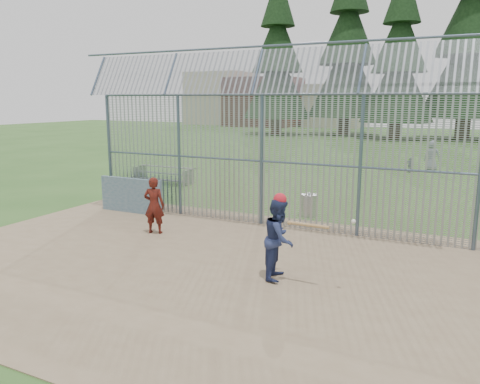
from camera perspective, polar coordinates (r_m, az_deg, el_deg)
The scene contains 13 objects.
ground at distance 11.78m, azimuth -4.32°, elevation -7.93°, with size 120.00×120.00×0.00m, color #2D511E.
dirt_infield at distance 11.37m, azimuth -5.60°, elevation -8.61°, with size 14.00×10.00×0.02m, color #756047.
dugout_wall at distance 16.48m, azimuth -13.11°, elevation -0.41°, with size 2.50×0.12×1.20m, color #38566B.
batter at distance 10.17m, azimuth 4.82°, elevation -5.69°, with size 0.86×0.67×1.77m, color navy.
onlooker at distance 13.75m, azimuth -10.42°, elevation -1.60°, with size 0.60×0.40×1.66m, color maroon.
bg_kid_standing at distance 27.61m, azimuth 22.36°, elevation 4.10°, with size 0.82×0.53×1.68m, color slate.
bg_kid_seated at distance 26.72m, azimuth 20.05°, elevation 3.13°, with size 0.48×0.20×0.82m, color slate.
batting_gear at distance 9.90m, azimuth 5.60°, elevation -1.47°, with size 1.79×0.34×0.63m.
trash_can at distance 15.82m, azimuth 8.37°, elevation -1.60°, with size 0.56×0.56×0.82m.
bleacher at distance 22.33m, azimuth -9.34°, elevation 2.19°, with size 3.00×0.95×0.72m.
backstop_fence at distance 13.65m, azimuth 9.54°, elevation 4.77°, with size 20.09×0.81×5.30m.
conifer_row at distance 51.70m, azimuth 22.85°, elevation 18.13°, with size 38.48×12.26×20.20m.
distant_buildings at distance 72.09m, azimuth 2.51°, elevation 11.00°, with size 26.50×10.50×8.00m.
Camera 1 is at (5.66, -9.58, 3.85)m, focal length 35.00 mm.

